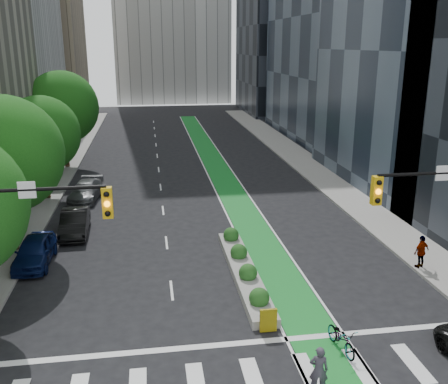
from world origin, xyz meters
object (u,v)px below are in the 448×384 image
object	(u,v)px
median_planter	(244,269)
parked_car_left_far	(86,191)
parked_car_left_near	(35,251)
cyclist	(319,370)
bicycle	(341,338)
parked_car_left_mid	(75,223)
pedestrian_far	(421,252)

from	to	relation	value
median_planter	parked_car_left_far	bearing A→B (deg)	122.98
parked_car_left_near	parked_car_left_far	size ratio (longest dim) A/B	0.92
cyclist	parked_car_left_near	size ratio (longest dim) A/B	0.40
median_planter	cyclist	distance (m)	9.09
median_planter	parked_car_left_near	distance (m)	11.13
bicycle	parked_car_left_near	distance (m)	16.46
parked_car_left_far	parked_car_left_near	bearing A→B (deg)	-89.61
cyclist	median_planter	bearing A→B (deg)	-69.94
median_planter	bicycle	xyz separation A→B (m)	(2.48, -6.83, 0.15)
parked_car_left_near	parked_car_left_far	xyz separation A→B (m)	(1.38, 11.34, -0.06)
median_planter	parked_car_left_mid	xyz separation A→B (m)	(-9.19, 7.24, 0.37)
median_planter	parked_car_left_mid	world-z (taller)	parked_car_left_mid
bicycle	pedestrian_far	size ratio (longest dim) A/B	1.14
cyclist	parked_car_left_far	bearing A→B (deg)	-51.61
bicycle	pedestrian_far	xyz separation A→B (m)	(6.67, 6.13, 0.50)
bicycle	cyclist	world-z (taller)	cyclist
cyclist	parked_car_left_near	bearing A→B (deg)	-31.38
pedestrian_far	bicycle	bearing A→B (deg)	21.98
cyclist	parked_car_left_near	distance (m)	16.67
cyclist	parked_car_left_mid	size ratio (longest dim) A/B	0.39
parked_car_left_near	parked_car_left_far	world-z (taller)	parked_car_left_near
parked_car_left_near	parked_car_left_far	distance (m)	11.42
median_planter	parked_car_left_near	bearing A→B (deg)	164.19
parked_car_left_mid	parked_car_left_near	bearing A→B (deg)	-111.72
parked_car_left_near	pedestrian_far	xyz separation A→B (m)	(19.85, -3.73, 0.27)
cyclist	parked_car_left_mid	xyz separation A→B (m)	(-9.99, 16.28, -0.13)
cyclist	parked_car_left_far	world-z (taller)	cyclist
parked_car_left_near	parked_car_left_mid	xyz separation A→B (m)	(1.51, 4.21, -0.01)
bicycle	parked_car_left_near	world-z (taller)	parked_car_left_near
pedestrian_far	median_planter	bearing A→B (deg)	-24.99
bicycle	parked_car_left_far	bearing A→B (deg)	110.85
parked_car_left_mid	median_planter	bearing A→B (deg)	-40.19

